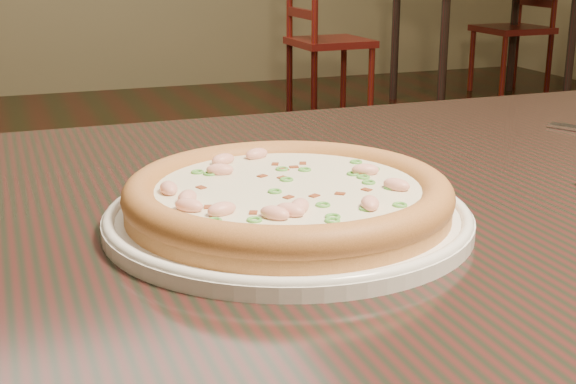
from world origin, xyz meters
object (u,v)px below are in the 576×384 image
object	(u,v)px
chair_c	(321,41)
chair_d	(519,28)
plate	(288,216)
hero_table	(385,290)
pizza	(288,195)

from	to	relation	value
chair_c	chair_d	world-z (taller)	same
chair_d	chair_c	bearing A→B (deg)	-170.43
plate	chair_c	world-z (taller)	chair_c
hero_table	chair_d	bearing A→B (deg)	52.65
pizza	chair_c	size ratio (longest dim) A/B	0.29
hero_table	plate	xyz separation A→B (m)	(-0.12, -0.05, 0.11)
hero_table	chair_d	distance (m)	4.94
pizza	chair_c	distance (m)	4.05
pizza	chair_c	bearing A→B (deg)	67.03
chair_c	plate	bearing A→B (deg)	-112.97
hero_table	plate	distance (m)	0.17
pizza	hero_table	bearing A→B (deg)	22.65
chair_c	chair_d	xyz separation A→B (m)	(1.54, 0.26, 0.00)
hero_table	pizza	xyz separation A→B (m)	(-0.12, -0.05, 0.13)
chair_c	chair_d	size ratio (longest dim) A/B	1.00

